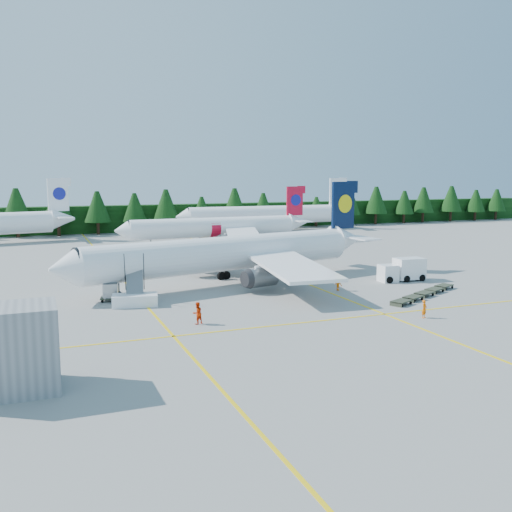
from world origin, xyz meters
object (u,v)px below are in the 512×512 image
object	(u,v)px
airliner_navy	(220,255)
service_truck	(402,270)
airstairs	(135,297)
airliner_red	(210,228)

from	to	relation	value
airliner_navy	service_truck	xyz separation A→B (m)	(21.48, -5.59, -2.23)
airliner_navy	service_truck	bearing A→B (deg)	-28.19
airliner_navy	airstairs	bearing A→B (deg)	-162.03
airstairs	service_truck	distance (m)	32.62
airliner_navy	airstairs	distance (m)	13.33
airliner_red	service_truck	distance (m)	44.59
airliner_red	airstairs	distance (m)	49.32
airliner_navy	airliner_red	xyz separation A→B (m)	(10.28, 37.54, -0.39)
airliner_navy	airliner_red	bearing A→B (deg)	61.08
airliner_navy	airstairs	world-z (taller)	airliner_navy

